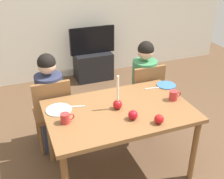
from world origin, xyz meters
TOP-DOWN VIEW (x-y plane):
  - ground_plane at (0.00, 0.00)m, footprint 7.68×7.68m
  - back_wall at (0.00, 2.60)m, footprint 6.40×0.10m
  - dining_table at (0.00, 0.00)m, footprint 1.40×0.90m
  - chair_left at (-0.56, 0.61)m, footprint 0.40×0.40m
  - chair_right at (0.59, 0.61)m, footprint 0.40×0.40m
  - person_left_child at (-0.56, 0.64)m, footprint 0.30×0.30m
  - person_right_child at (0.59, 0.64)m, footprint 0.30×0.30m
  - tv_stand at (0.45, 2.30)m, footprint 0.64×0.40m
  - tv at (0.45, 2.30)m, footprint 0.79×0.05m
  - candle_centerpiece at (-0.01, 0.02)m, footprint 0.09×0.09m
  - plate_left at (-0.55, 0.19)m, footprint 0.24×0.24m
  - plate_right at (0.69, 0.28)m, footprint 0.21×0.21m
  - mug_left at (-0.53, -0.03)m, footprint 0.13×0.08m
  - mug_right at (0.59, -0.02)m, footprint 0.13×0.08m
  - fork_left at (-0.38, 0.20)m, footprint 0.18×0.06m
  - fork_right at (0.51, 0.28)m, footprint 0.18×0.04m
  - apple_near_candle at (0.24, -0.34)m, footprint 0.09×0.09m
  - apple_by_left_plate at (0.05, -0.20)m, footprint 0.09×0.09m

SIDE VIEW (x-z plane):
  - ground_plane at x=0.00m, z-range 0.00..0.00m
  - tv_stand at x=0.45m, z-range 0.00..0.48m
  - chair_left at x=-0.56m, z-range 0.06..0.96m
  - chair_right at x=0.59m, z-range 0.06..0.96m
  - person_left_child at x=-0.56m, z-range -0.02..1.16m
  - person_right_child at x=0.59m, z-range -0.02..1.16m
  - dining_table at x=0.00m, z-range 0.29..1.04m
  - tv at x=0.45m, z-range 0.48..0.94m
  - fork_left at x=-0.38m, z-range 0.75..0.76m
  - fork_right at x=0.51m, z-range 0.75..0.76m
  - plate_left at x=-0.55m, z-range 0.75..0.76m
  - plate_right at x=0.69m, z-range 0.75..0.76m
  - apple_near_candle at x=0.24m, z-range 0.75..0.84m
  - apple_by_left_plate at x=0.05m, z-range 0.75..0.84m
  - mug_left at x=-0.53m, z-range 0.75..0.84m
  - mug_right at x=0.59m, z-range 0.75..0.85m
  - candle_centerpiece at x=-0.01m, z-range 0.65..0.99m
  - back_wall at x=0.00m, z-range 0.00..2.60m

